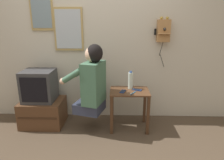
{
  "coord_description": "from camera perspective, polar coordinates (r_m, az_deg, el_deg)",
  "views": [
    {
      "loc": [
        0.34,
        -1.81,
        1.51
      ],
      "look_at": [
        0.27,
        0.78,
        0.74
      ],
      "focal_mm": 32.0,
      "sensor_mm": 36.0,
      "label": 1
    }
  ],
  "objects": [
    {
      "name": "wall_back",
      "position": [
        3.09,
        -4.9,
        12.03
      ],
      "size": [
        6.8,
        0.05,
        2.55
      ],
      "color": "beige",
      "rests_on": "ground_plane"
    },
    {
      "name": "side_table",
      "position": [
        2.86,
        4.96,
        -5.55
      ],
      "size": [
        0.54,
        0.4,
        0.58
      ],
      "color": "#51331E",
      "rests_on": "ground_plane"
    },
    {
      "name": "person",
      "position": [
        2.7,
        -5.78,
        -0.34
      ],
      "size": [
        0.61,
        0.51,
        0.94
      ],
      "rotation": [
        0.0,
        0.0,
        1.29
      ],
      "color": "#2D3347",
      "rests_on": "ground_plane"
    },
    {
      "name": "tv_stand",
      "position": [
        3.22,
        -19.01,
        -8.7
      ],
      "size": [
        0.61,
        0.48,
        0.39
      ],
      "color": "#51331E",
      "rests_on": "ground_plane"
    },
    {
      "name": "television",
      "position": [
        3.09,
        -20.06,
        -1.51
      ],
      "size": [
        0.44,
        0.4,
        0.45
      ],
      "color": "#38383A",
      "rests_on": "tv_stand"
    },
    {
      "name": "wall_phone_antique",
      "position": [
        3.05,
        14.46,
        13.52
      ],
      "size": [
        0.22,
        0.18,
        0.73
      ],
      "color": "#AD7A47"
    },
    {
      "name": "framed_picture",
      "position": [
        3.22,
        -19.47,
        17.73
      ],
      "size": [
        0.33,
        0.03,
        0.51
      ],
      "color": "tan"
    },
    {
      "name": "wall_mirror",
      "position": [
        3.11,
        -12.31,
        13.99
      ],
      "size": [
        0.43,
        0.03,
        0.62
      ],
      "color": "tan"
    },
    {
      "name": "cell_phone_held",
      "position": [
        2.76,
        3.11,
        -3.25
      ],
      "size": [
        0.1,
        0.14,
        0.01
      ],
      "rotation": [
        0.0,
        0.0,
        -0.31
      ],
      "color": "navy",
      "rests_on": "side_table"
    },
    {
      "name": "cell_phone_spare",
      "position": [
        2.84,
        7.21,
        -2.79
      ],
      "size": [
        0.14,
        0.11,
        0.01
      ],
      "rotation": [
        0.0,
        0.0,
        1.11
      ],
      "color": "navy",
      "rests_on": "side_table"
    },
    {
      "name": "water_bottle",
      "position": [
        2.86,
        5.32,
        -0.13
      ],
      "size": [
        0.07,
        0.07,
        0.26
      ],
      "color": "silver",
      "rests_on": "side_table"
    },
    {
      "name": "toothbrush",
      "position": [
        2.7,
        5.91,
        -3.75
      ],
      "size": [
        0.09,
        0.14,
        0.02
      ],
      "rotation": [
        0.0,
        0.0,
        2.59
      ],
      "color": "#338CD8",
      "rests_on": "side_table"
    }
  ]
}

